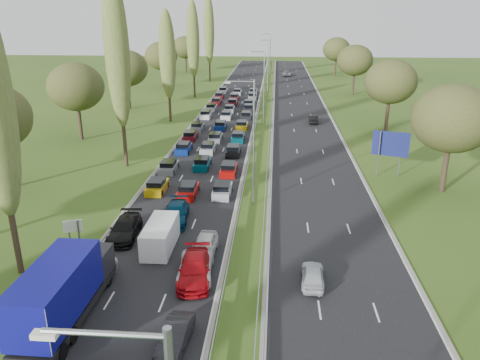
# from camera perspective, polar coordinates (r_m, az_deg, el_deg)

# --- Properties ---
(ground) EXTENTS (260.00, 260.00, 0.00)m
(ground) POSITION_cam_1_polar(r_m,az_deg,el_deg) (81.08, 2.90, 7.11)
(ground) COLOR #324F18
(ground) RESTS_ON ground
(near_carriageway) EXTENTS (10.50, 215.00, 0.04)m
(near_carriageway) POSITION_cam_1_polar(r_m,az_deg,el_deg) (83.95, -1.70, 7.56)
(near_carriageway) COLOR black
(near_carriageway) RESTS_ON ground
(far_carriageway) EXTENTS (10.50, 215.00, 0.04)m
(far_carriageway) POSITION_cam_1_polar(r_m,az_deg,el_deg) (83.64, 7.61, 7.35)
(far_carriageway) COLOR black
(far_carriageway) RESTS_ON ground
(central_reservation) EXTENTS (2.36, 215.00, 0.32)m
(central_reservation) POSITION_cam_1_polar(r_m,az_deg,el_deg) (83.41, 2.96, 7.85)
(central_reservation) COLOR gray
(central_reservation) RESTS_ON ground
(lamp_columns) EXTENTS (0.18, 140.18, 12.00)m
(lamp_columns) POSITION_cam_1_polar(r_m,az_deg,el_deg) (78.02, 2.94, 11.10)
(lamp_columns) COLOR gray
(lamp_columns) RESTS_ON ground
(poplar_row) EXTENTS (2.80, 127.80, 22.44)m
(poplar_row) POSITION_cam_1_polar(r_m,az_deg,el_deg) (69.84, -10.92, 15.06)
(poplar_row) COLOR #2D2116
(poplar_row) RESTS_ON ground
(woodland_left) EXTENTS (8.00, 166.00, 11.10)m
(woodland_left) POSITION_cam_1_polar(r_m,az_deg,el_deg) (68.70, -20.48, 10.17)
(woodland_left) COLOR #2D2116
(woodland_left) RESTS_ON ground
(woodland_right) EXTENTS (8.00, 153.00, 11.10)m
(woodland_right) POSITION_cam_1_polar(r_m,az_deg,el_deg) (68.83, 19.42, 10.31)
(woodland_right) COLOR #2D2116
(woodland_right) RESTS_ON ground
(traffic_queue_fill) EXTENTS (9.11, 69.59, 0.80)m
(traffic_queue_fill) POSITION_cam_1_polar(r_m,az_deg,el_deg) (79.01, -2.08, 7.12)
(traffic_queue_fill) COLOR #BF990C
(traffic_queue_fill) RESTS_ON ground
(near_car_2) EXTENTS (2.73, 5.32, 1.44)m
(near_car_2) POSITION_cam_1_polar(r_m,az_deg,el_deg) (33.94, -18.03, -11.08)
(near_car_2) COLOR white
(near_car_2) RESTS_ON near_carriageway
(near_car_3) EXTENTS (2.44, 5.38, 1.53)m
(near_car_3) POSITION_cam_1_polar(r_m,az_deg,el_deg) (39.98, -13.86, -5.75)
(near_car_3) COLOR black
(near_car_3) RESTS_ON near_carriageway
(near_car_7) EXTENTS (2.55, 5.38, 1.51)m
(near_car_7) POSITION_cam_1_polar(r_m,az_deg,el_deg) (42.06, -7.84, -4.04)
(near_car_7) COLOR #05304E
(near_car_7) RESTS_ON near_carriageway
(near_car_8) EXTENTS (1.82, 4.21, 1.42)m
(near_car_8) POSITION_cam_1_polar(r_m,az_deg,el_deg) (42.26, -7.76, -3.98)
(near_car_8) COLOR #AF790B
(near_car_8) RESTS_ON near_carriageway
(near_car_9) EXTENTS (1.70, 4.09, 1.32)m
(near_car_9) POSITION_cam_1_polar(r_m,az_deg,el_deg) (27.54, -7.93, -18.31)
(near_car_9) COLOR black
(near_car_9) RESTS_ON near_carriageway
(near_car_10) EXTENTS (2.74, 5.24, 1.41)m
(near_car_10) POSITION_cam_1_polar(r_m,az_deg,el_deg) (33.45, -5.46, -10.62)
(near_car_10) COLOR silver
(near_car_10) RESTS_ON near_carriageway
(near_car_11) EXTENTS (2.65, 5.58, 1.57)m
(near_car_11) POSITION_cam_1_polar(r_m,az_deg,el_deg) (33.11, -5.53, -10.80)
(near_car_11) COLOR #AD0A11
(near_car_11) RESTS_ON near_carriageway
(near_car_12) EXTENTS (1.79, 4.35, 1.48)m
(near_car_12) POSITION_cam_1_polar(r_m,az_deg,el_deg) (36.24, -4.31, -7.99)
(near_car_12) COLOR silver
(near_car_12) RESTS_ON near_carriageway
(far_car_0) EXTENTS (1.74, 3.92, 1.31)m
(far_car_0) POSITION_cam_1_polar(r_m,az_deg,el_deg) (32.97, 8.86, -11.36)
(far_car_0) COLOR silver
(far_car_0) RESTS_ON far_carriageway
(far_car_1) EXTENTS (1.43, 4.08, 1.34)m
(far_car_1) POSITION_cam_1_polar(r_m,az_deg,el_deg) (80.80, 8.92, 7.36)
(far_car_1) COLOR black
(far_car_1) RESTS_ON far_carriageway
(far_car_2) EXTENTS (2.76, 5.69, 1.56)m
(far_car_2) POSITION_cam_1_polar(r_m,az_deg,el_deg) (143.31, 5.77, 12.82)
(far_car_2) COLOR slate
(far_car_2) RESTS_ON far_carriageway
(blue_lorry) EXTENTS (2.70, 9.71, 4.10)m
(blue_lorry) POSITION_cam_1_polar(r_m,az_deg,el_deg) (30.25, -20.66, -12.41)
(blue_lorry) COLOR black
(blue_lorry) RESTS_ON near_carriageway
(white_van_rear) EXTENTS (2.07, 5.29, 2.13)m
(white_van_rear) POSITION_cam_1_polar(r_m,az_deg,el_deg) (37.64, -9.60, -6.56)
(white_van_rear) COLOR white
(white_van_rear) RESTS_ON near_carriageway
(info_sign) EXTENTS (1.46, 0.56, 2.10)m
(info_sign) POSITION_cam_1_polar(r_m,az_deg,el_deg) (39.71, -19.66, -5.60)
(info_sign) COLOR gray
(info_sign) RESTS_ON ground
(direction_sign) EXTENTS (3.84, 1.31, 5.20)m
(direction_sign) POSITION_cam_1_polar(r_m,az_deg,el_deg) (55.05, 17.87, 3.98)
(direction_sign) COLOR gray
(direction_sign) RESTS_ON ground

